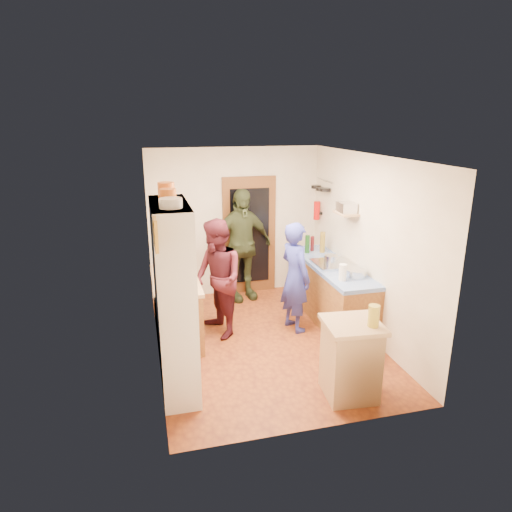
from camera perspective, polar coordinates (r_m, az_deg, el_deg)
name	(u,v)px	position (r m, az deg, el deg)	size (l,w,h in m)	color
floor	(265,341)	(6.67, 1.14, -10.60)	(3.00, 4.00, 0.02)	#93471A
ceiling	(266,155)	(5.93, 1.29, 12.47)	(3.00, 4.00, 0.02)	silver
wall_back	(235,222)	(8.06, -2.64, 4.24)	(3.00, 0.02, 2.60)	silver
wall_front	(323,313)	(4.39, 8.34, -7.09)	(3.00, 0.02, 2.60)	silver
wall_left	(152,263)	(5.96, -12.92, -0.80)	(0.02, 4.00, 2.60)	silver
wall_right	(367,246)	(6.72, 13.71, 1.17)	(0.02, 4.00, 2.60)	silver
door_frame	(249,236)	(8.13, -0.84, 2.56)	(0.95, 0.06, 2.10)	brown
door_glass	(250,236)	(8.10, -0.78, 2.50)	(0.70, 0.02, 1.70)	black
hutch_body	(174,299)	(5.28, -10.18, -5.27)	(0.40, 1.20, 2.20)	white
hutch_top_shelf	(169,205)	(4.98, -10.82, 6.31)	(0.40, 1.14, 0.04)	white
plate_stack	(171,203)	(4.69, -10.62, 6.53)	(0.23, 0.23, 0.10)	white
orange_pot_a	(168,195)	(5.03, -10.94, 7.47)	(0.18, 0.18, 0.14)	orange
orange_pot_b	(166,190)	(5.33, -11.17, 8.13)	(0.19, 0.19, 0.17)	orange
left_counter_base	(177,309)	(6.70, -9.90, -6.60)	(0.60, 1.40, 0.85)	#9E6B2B
left_counter_top	(175,280)	(6.53, -10.10, -2.98)	(0.64, 1.44, 0.05)	tan
toaster	(182,285)	(6.01, -9.26, -3.65)	(0.22, 0.14, 0.16)	white
kettle	(172,276)	(6.35, -10.49, -2.48)	(0.16, 0.16, 0.18)	white
orange_bowl	(179,270)	(6.70, -9.59, -1.80)	(0.20, 0.20, 0.09)	orange
chopping_board	(173,266)	(7.02, -10.31, -1.26)	(0.30, 0.22, 0.03)	tan
right_counter_base	(330,293)	(7.29, 9.24, -4.61)	(0.60, 2.20, 0.84)	#9E6B2B
right_counter_top	(331,266)	(7.14, 9.41, -1.25)	(0.62, 2.22, 0.06)	#033EBF
hob	(333,264)	(7.09, 9.57, -0.97)	(0.55, 0.58, 0.04)	silver
pot_on_hob	(331,259)	(7.01, 9.36, -0.42)	(0.20, 0.20, 0.13)	silver
bottle_a	(307,244)	(7.63, 6.43, 1.48)	(0.08, 0.08, 0.30)	#143F14
bottle_b	(312,244)	(7.78, 7.05, 1.56)	(0.06, 0.06, 0.25)	#591419
bottle_c	(323,242)	(7.70, 8.31, 1.72)	(0.09, 0.09, 0.35)	olive
paper_towel	(343,272)	(6.42, 10.78, -2.03)	(0.11, 0.11, 0.23)	white
mixing_bowl	(356,273)	(6.62, 12.39, -2.11)	(0.28, 0.28, 0.11)	silver
island_base	(350,361)	(5.40, 11.71, -12.76)	(0.55, 0.55, 0.86)	tan
island_top	(353,325)	(5.19, 12.01, -8.39)	(0.62, 0.62, 0.05)	tan
cutting_board	(347,322)	(5.21, 11.30, -8.12)	(0.35, 0.28, 0.02)	white
oil_jar	(374,316)	(5.10, 14.50, -7.26)	(0.12, 0.12, 0.24)	#AD9E2D
pan_rail	(325,180)	(7.90, 8.58, 9.34)	(0.02, 0.02, 0.65)	silver
pan_hang_a	(325,190)	(7.74, 8.63, 8.20)	(0.18, 0.18, 0.05)	black
pan_hang_b	(320,189)	(7.92, 8.06, 8.28)	(0.16, 0.16, 0.05)	black
pan_hang_c	(316,187)	(8.10, 7.53, 8.57)	(0.17, 0.17, 0.05)	black
wall_shelf	(346,213)	(6.96, 11.19, 5.25)	(0.26, 0.42, 0.03)	tan
radio	(346,207)	(6.94, 11.24, 5.98)	(0.22, 0.30, 0.15)	silver
ext_bracket	(320,213)	(8.16, 7.99, 5.33)	(0.06, 0.10, 0.04)	black
fire_extinguisher	(317,210)	(8.13, 7.61, 5.66)	(0.11, 0.11, 0.32)	red
picture_frame	(156,234)	(4.27, -12.42, 2.66)	(0.03, 0.25, 0.30)	gold
person_hob	(298,277)	(6.73, 5.25, -2.65)	(0.60, 0.39, 1.65)	#2E359A
person_left	(218,278)	(6.57, -4.80, -2.75)	(0.84, 0.65, 1.73)	#44151F
person_back	(242,245)	(7.82, -1.80, 1.36)	(1.14, 0.47, 1.94)	#313B21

